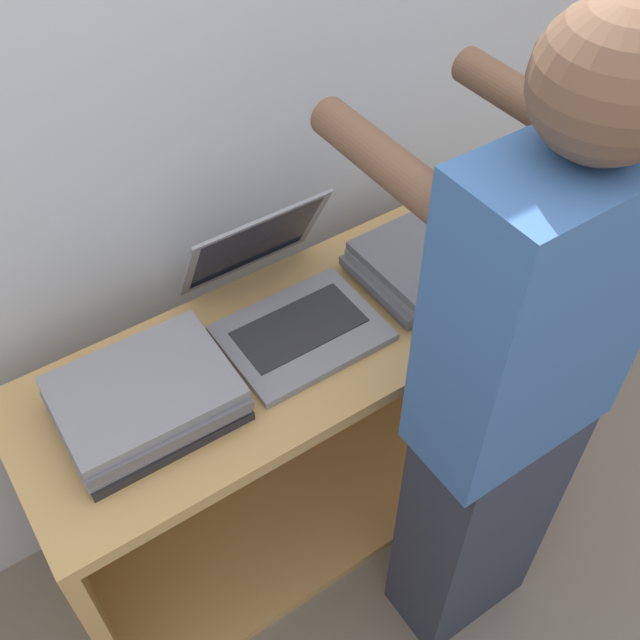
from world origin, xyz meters
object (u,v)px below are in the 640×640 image
at_px(laptop_stack_left, 146,400).
at_px(laptop_stack_right, 433,258).
at_px(laptop_open, 286,303).
at_px(person, 506,410).

bearing_deg(laptop_stack_left, laptop_stack_right, 0.13).
relative_size(laptop_open, laptop_stack_right, 1.06).
bearing_deg(person, laptop_stack_right, 67.48).
bearing_deg(laptop_stack_left, laptop_open, 9.88).
xyz_separation_m(laptop_open, laptop_stack_left, (-0.39, -0.07, -0.01)).
bearing_deg(laptop_stack_right, person, -112.52).
relative_size(laptop_open, laptop_stack_left, 1.09).
height_order(laptop_open, laptop_stack_right, laptop_open).
bearing_deg(person, laptop_open, 111.63).
xyz_separation_m(laptop_open, person, (0.20, -0.51, 0.01)).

